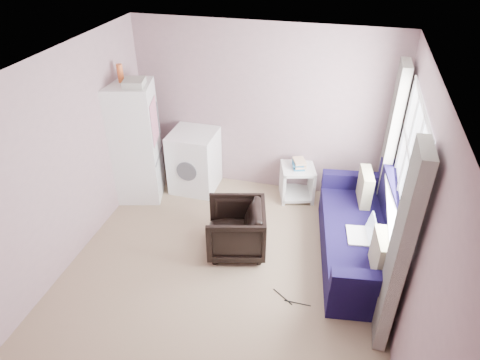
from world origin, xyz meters
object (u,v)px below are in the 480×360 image
object	(u,v)px
armchair	(236,227)
washing_machine	(194,159)
fridge	(136,142)
sofa	(368,238)
side_table	(297,180)

from	to	relation	value
armchair	washing_machine	bearing A→B (deg)	-155.86
fridge	sofa	world-z (taller)	fridge
sofa	fridge	bearing A→B (deg)	161.56
washing_machine	armchair	bearing A→B (deg)	-51.16
fridge	sofa	bearing A→B (deg)	-25.66
washing_machine	sofa	world-z (taller)	washing_machine
washing_machine	side_table	xyz separation A→B (m)	(1.57, 0.11, -0.18)
side_table	sofa	bearing A→B (deg)	-48.17
armchair	fridge	xyz separation A→B (m)	(-1.71, 0.86, 0.53)
fridge	washing_machine	xyz separation A→B (m)	(0.72, 0.40, -0.41)
sofa	washing_machine	bearing A→B (deg)	150.65
washing_machine	sofa	xyz separation A→B (m)	(2.59, -1.04, -0.15)
armchair	fridge	distance (m)	1.98
armchair	side_table	xyz separation A→B (m)	(0.58, 1.37, -0.06)
armchair	fridge	bearing A→B (deg)	-130.64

